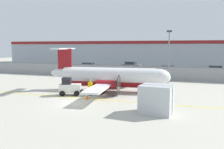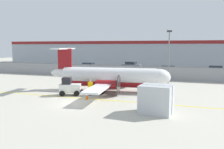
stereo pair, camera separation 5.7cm
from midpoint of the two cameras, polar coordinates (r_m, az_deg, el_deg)
ground_plane at (r=24.79m, az=-5.70°, el=-5.51°), size 140.00×140.00×0.01m
perimeter_fence at (r=39.54m, az=4.08°, el=0.66°), size 98.00×0.10×2.10m
parking_lot_strip at (r=50.78m, az=7.46°, el=0.73°), size 98.00×17.00×0.12m
background_building at (r=68.76m, az=10.66°, el=4.86°), size 91.00×8.10×6.50m
commuter_airplane at (r=28.57m, az=-0.23°, el=-0.62°), size 14.13×16.07×4.92m
baggage_tug at (r=26.66m, az=-9.69°, el=-2.86°), size 2.56×1.99×1.88m
ground_crew_worker at (r=26.12m, az=-5.02°, el=-2.77°), size 0.48×0.48×1.70m
cargo_container at (r=19.49m, az=10.03°, el=-5.61°), size 2.56×2.20×2.20m
traffic_cone_near_left at (r=24.54m, az=-5.77°, el=-4.90°), size 0.36×0.36×0.64m
traffic_cone_near_right at (r=32.59m, az=-6.48°, el=-2.06°), size 0.36×0.36×0.64m
traffic_cone_far_left at (r=27.73m, az=-4.87°, el=-3.56°), size 0.36×0.36×0.64m
traffic_cone_far_right at (r=28.25m, az=7.97°, el=-3.41°), size 0.36×0.36×0.64m
parked_car_0 at (r=52.57m, az=-5.55°, el=1.86°), size 4.32×2.26×1.58m
parked_car_1 at (r=55.48m, az=4.37°, el=2.12°), size 4.37×2.38×1.58m
parked_car_2 at (r=45.54m, az=12.46°, el=1.02°), size 4.31×2.24×1.58m
parked_car_3 at (r=48.05m, az=22.67°, el=0.95°), size 4.35×2.33×1.58m
apron_light_pole at (r=35.07m, az=12.82°, el=4.97°), size 0.70×0.30×7.27m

